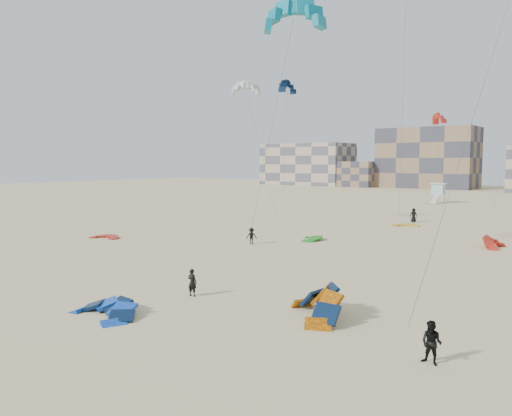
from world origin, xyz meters
The scene contains 19 objects.
ground centered at (0.00, 0.00, 0.00)m, with size 320.00×320.00×0.00m, color beige.
kite_ground_blue centered at (-0.44, -2.44, 0.00)m, with size 4.14×4.18×1.29m, color blue, non-canonical shape.
kite_ground_orange centered at (8.40, 4.00, 0.00)m, with size 4.39×3.49×2.71m, color orange, non-canonical shape.
kite_ground_red centered at (-22.50, 13.57, 0.00)m, with size 2.91×3.08×0.48m, color red, non-canonical shape.
kite_ground_green centered at (-5.00, 25.66, 0.00)m, with size 3.14×3.28×0.77m, color #1F8C1B, non-canonical shape.
kite_ground_red_far centered at (10.88, 31.67, 0.00)m, with size 2.94×2.55×1.75m, color red, non-canonical shape.
kite_ground_yellow centered at (-1.39, 41.89, 0.00)m, with size 2.93×3.08×0.39m, color yellow, non-canonical shape.
kitesurfer_main centered at (0.56, 3.03, 0.82)m, with size 0.60×0.39×1.64m, color black.
kitesurfer_b centered at (15.05, 1.60, 0.87)m, with size 0.84×0.66×1.73m, color black.
kitesurfer_c centered at (-8.11, 19.78, 0.79)m, with size 1.02×0.59×1.59m, color black.
kitesurfer_e centered at (-2.04, 46.45, 0.93)m, with size 0.90×0.59×1.85m, color black.
kite_fly_teal_a centered at (-0.03, 14.59, 18.61)m, with size 12.93×10.49×19.14m.
kite_fly_grey centered at (-16.92, 29.94, 16.52)m, with size 8.34×4.80×16.94m.
kite_fly_navy centered at (-23.49, 48.58, 19.42)m, with size 3.83×5.99×19.65m.
kite_fly_red centered at (-4.45, 63.05, 14.53)m, with size 4.67×4.65×14.88m.
lifeguard_tower_far centered at (-9.40, 79.61, 1.88)m, with size 2.88×5.29×3.80m.
condo_west_a centered at (-70.00, 130.00, 7.00)m, with size 30.00×15.00×14.00m, color tan.
condo_west_b centered at (-30.00, 134.00, 9.00)m, with size 28.00×14.00×18.00m, color #866951.
condo_fill_left centered at (-50.00, 128.00, 4.00)m, with size 12.00×10.00×8.00m, color #866951.
Camera 1 is at (21.11, -17.53, 7.91)m, focal length 35.00 mm.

